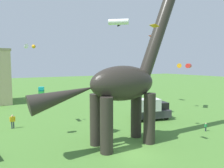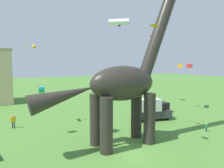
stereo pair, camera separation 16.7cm
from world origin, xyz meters
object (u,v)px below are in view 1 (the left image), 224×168
Objects in this scene: person_vendor_side at (206,126)px; kite_apex at (41,91)px; person_near_flyer at (13,120)px; kite_high_left at (187,66)px; kite_far_right at (154,26)px; kite_drifting at (119,22)px; dinosaur_sculpture at (122,83)px; parked_box_truck at (151,109)px; kite_mid_right at (153,37)px; kite_near_low at (28,46)px.

kite_apex reaches higher than person_vendor_side.
kite_high_left is at bearing 177.74° from person_near_flyer.
person_vendor_side is at bearing 8.26° from kite_far_right.
person_near_flyer is 7.10m from kite_apex.
kite_apex is at bearing -94.01° from person_vendor_side.
kite_drifting reaches higher than kite_apex.
person_near_flyer is at bearing 147.07° from dinosaur_sculpture.
dinosaur_sculpture is 9.21m from kite_apex.
kite_drifting reaches higher than kite_high_left.
parked_box_truck is 18.80m from person_near_flyer.
person_vendor_side is at bearing 151.00° from person_near_flyer.
kite_apex is (-15.27, 0.45, 3.62)m from parked_box_truck.
parked_box_truck is 5.77× the size of person_vendor_side.
parked_box_truck is at bearing -131.11° from kite_mid_right.
kite_mid_right reaches higher than kite_high_left.
dinosaur_sculpture reaches higher than parked_box_truck.
kite_mid_right is at bearing 28.58° from kite_drifting.
person_vendor_side is at bearing -128.17° from kite_high_left.
person_near_flyer is (-9.36, 11.34, -5.21)m from dinosaur_sculpture.
parked_box_truck is 12.56m from kite_high_left.
kite_drifting is (3.82, 12.32, 2.74)m from kite_far_right.
kite_high_left is at bearing 33.23° from kite_far_right.
person_near_flyer is at bearing 172.27° from kite_drifting.
kite_high_left reaches higher than person_near_flyer.
dinosaur_sculpture is 2.93× the size of parked_box_truck.
person_near_flyer is at bearing 177.41° from parked_box_truck.
kite_far_right is 16.49m from kite_near_low.
kite_mid_right is (6.35, 17.57, 13.17)m from person_vendor_side.
kite_high_left is (10.52, 2.78, 6.26)m from parked_box_truck.
person_near_flyer is at bearing 127.08° from kite_far_right.
kite_high_left is 15.30m from kite_drifting.
kite_mid_right is (8.88, 10.17, 12.15)m from parked_box_truck.
kite_mid_right reaches higher than person_vendor_side.
kite_mid_right is at bearing 63.35° from parked_box_truck.
kite_mid_right is 13.91m from kite_drifting.
kite_near_low reaches higher than kite_high_left.
kite_drifting reaches higher than person_near_flyer.
kite_drifting is 13.20m from kite_near_low.
kite_apex is 0.49× the size of kite_near_low.
kite_near_low is at bearing -104.57° from person_vendor_side.
person_vendor_side is 14.71m from kite_far_right.
kite_high_left reaches higher than person_vendor_side.
kite_high_left is at bearing 161.62° from person_vendor_side.
kite_high_left is (28.49, -2.72, 6.82)m from person_near_flyer.
kite_mid_right reaches higher than kite_apex.
kite_high_left is at bearing -5.16° from kite_near_low.
kite_high_left is at bearing -3.05° from kite_drifting.
person_vendor_side is 24.22m from person_near_flyer.
person_near_flyer is 29.42m from kite_high_left.
dinosaur_sculpture is 10.41× the size of kite_near_low.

